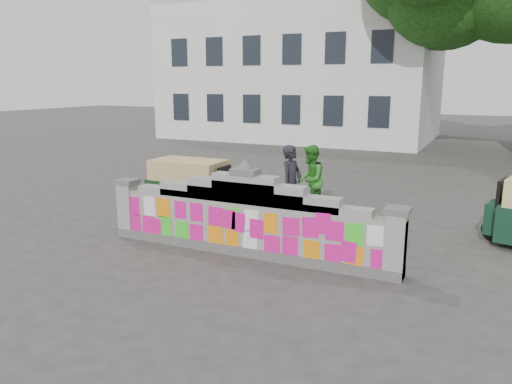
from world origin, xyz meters
TOP-DOWN VIEW (x-y plane):
  - ground at (0.00, 0.00)m, footprint 100.00×100.00m
  - parapet_wall at (-0.00, -0.01)m, footprint 6.48×0.44m
  - building at (-7.00, 21.98)m, footprint 16.00×10.00m
  - cyclist_bike at (0.26, 1.85)m, footprint 2.14×1.04m
  - cyclist_rider at (0.26, 1.85)m, footprint 0.54×0.73m
  - pedestrian at (0.10, 3.63)m, footprint 0.88×1.03m
  - rickshaw_left at (-3.03, 2.64)m, footprint 2.53×1.18m

SIDE VIEW (x-z plane):
  - ground at x=0.00m, z-range 0.00..0.00m
  - cyclist_bike at x=0.26m, z-range 0.00..1.08m
  - rickshaw_left at x=-3.03m, z-range 0.03..1.43m
  - parapet_wall at x=0.00m, z-range -0.26..1.75m
  - cyclist_rider at x=0.26m, z-range 0.00..1.83m
  - pedestrian at x=0.10m, z-range 0.00..1.87m
  - building at x=-7.00m, z-range -0.44..8.46m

